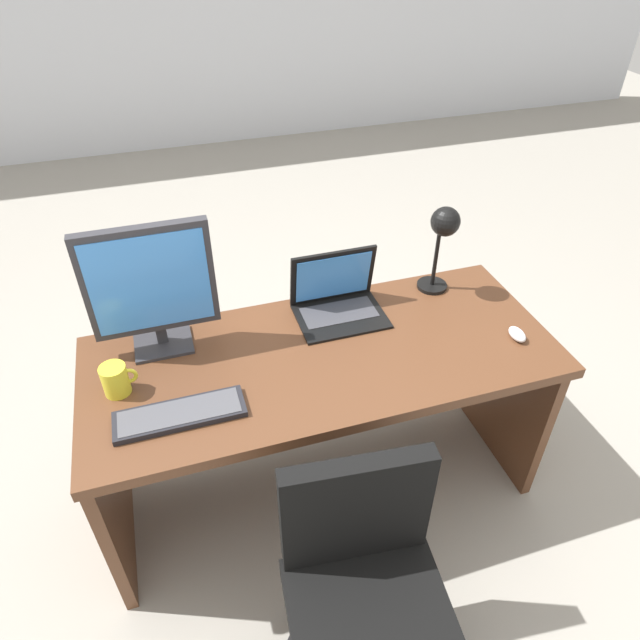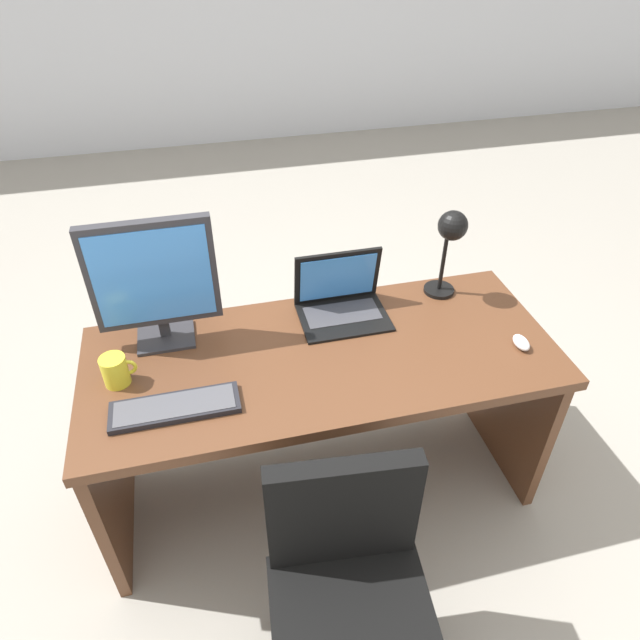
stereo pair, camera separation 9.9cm
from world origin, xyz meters
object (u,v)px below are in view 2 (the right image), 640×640
laptop (340,294)px  desk_lamp (450,236)px  office_chair (350,618)px  mouse (521,343)px  monitor (154,279)px  desk (319,387)px  keyboard (175,407)px  coffee_mug (116,370)px

laptop → desk_lamp: bearing=-0.2°
desk_lamp → office_chair: desk_lamp is taller
mouse → monitor: bearing=164.4°
laptop → desk: bearing=-124.0°
keyboard → office_chair: bearing=-53.2°
mouse → desk_lamp: 0.46m
keyboard → monitor: bearing=92.9°
mouse → coffee_mug: 1.38m
laptop → keyboard: 0.74m
coffee_mug → office_chair: bearing=-50.8°
keyboard → desk_lamp: (1.05, 0.38, 0.25)m
keyboard → office_chair: size_ratio=0.48×
monitor → office_chair: (0.43, -0.92, -0.67)m
coffee_mug → office_chair: (0.59, -0.73, -0.46)m
desk → coffee_mug: (-0.68, -0.03, 0.26)m
laptop → keyboard: (-0.63, -0.38, -0.06)m
coffee_mug → office_chair: size_ratio=0.13×
monitor → desk_lamp: (1.07, 0.02, 0.01)m
desk → mouse: 0.75m
monitor → coffee_mug: 0.32m
monitor → mouse: 1.28m
office_chair → monitor: bearing=115.4°
desk → keyboard: size_ratio=4.13×
office_chair → keyboard: bearing=126.8°
laptop → office_chair: laptop is taller
monitor → laptop: bearing=2.1°
desk → office_chair: (-0.09, -0.75, -0.20)m
coffee_mug → office_chair: coffee_mug is taller
laptop → keyboard: size_ratio=0.82×
laptop → mouse: size_ratio=3.90×
desk → keyboard: (-0.51, -0.20, 0.22)m
desk → mouse: mouse is taller
office_chair → desk: bearing=83.2°
desk → mouse: bearing=-14.4°
desk_lamp → office_chair: (-0.63, -0.94, -0.67)m
desk → laptop: (0.13, 0.19, 0.28)m
mouse → coffee_mug: size_ratio=0.75×
laptop → office_chair: bearing=-102.9°
desk → office_chair: bearing=-96.8°
monitor → laptop: size_ratio=1.44×
desk → laptop: laptop is taller
keyboard → desk_lamp: bearing=19.9°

